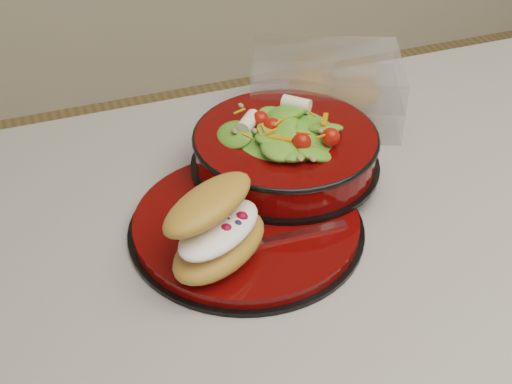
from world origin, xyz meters
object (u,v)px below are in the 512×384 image
object	(u,v)px
dinner_plate	(247,225)
fork	(281,238)
salad_bowl	(286,142)
croissant	(217,228)
pastry_box	(325,89)

from	to	relation	value
dinner_plate	fork	world-z (taller)	fork
fork	dinner_plate	bearing A→B (deg)	28.16
salad_bowl	croissant	bearing A→B (deg)	-135.05
fork	pastry_box	distance (m)	0.32
dinner_plate	salad_bowl	distance (m)	0.13
pastry_box	croissant	bearing A→B (deg)	-110.52
salad_bowl	dinner_plate	bearing A→B (deg)	-134.37
salad_bowl	pastry_box	xyz separation A→B (m)	(0.12, 0.13, -0.01)
croissant	pastry_box	size ratio (longest dim) A/B	0.60
dinner_plate	pastry_box	bearing A→B (deg)	47.23
croissant	pastry_box	bearing A→B (deg)	11.36
dinner_plate	pastry_box	xyz separation A→B (m)	(0.20, 0.22, 0.03)
fork	croissant	bearing A→B (deg)	93.03
fork	pastry_box	size ratio (longest dim) A/B	0.58
croissant	fork	distance (m)	0.09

